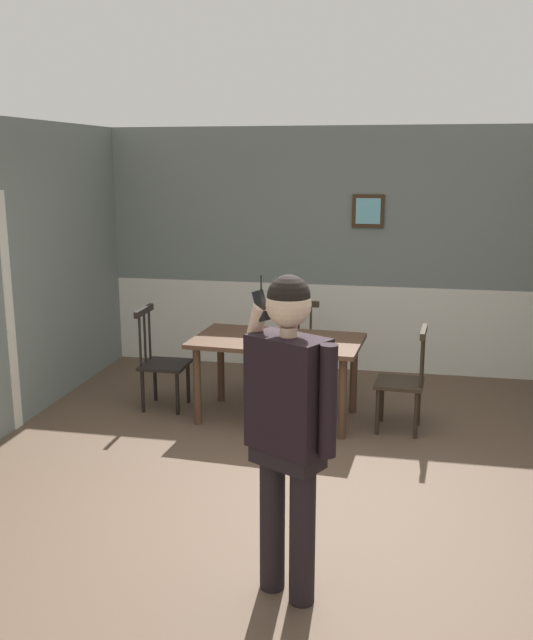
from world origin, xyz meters
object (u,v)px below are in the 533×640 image
dining_table (277,349)px  chair_near_window (296,349)px  chair_at_table_head (404,381)px  chair_by_doorway (161,361)px  person_figure (289,416)px

dining_table → chair_near_window: 0.85m
dining_table → chair_at_table_head: size_ratio=1.67×
dining_table → chair_by_doorway: chair_by_doorway is taller
chair_near_window → person_figure: size_ratio=0.52×
chair_at_table_head → chair_near_window: bearing=55.4°
chair_near_window → dining_table: bearing=85.1°
chair_near_window → chair_at_table_head: bearing=139.4°
chair_near_window → chair_by_doorway: 1.41m
dining_table → chair_by_doorway: size_ratio=1.60×
chair_by_doorway → person_figure: bearing=31.3°
chair_by_doorway → chair_near_window: bearing=121.4°
chair_at_table_head → person_figure: size_ratio=0.52×
person_figure → chair_at_table_head: bearing=-74.1°
dining_table → chair_at_table_head: 1.16m
dining_table → person_figure: size_ratio=0.88×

